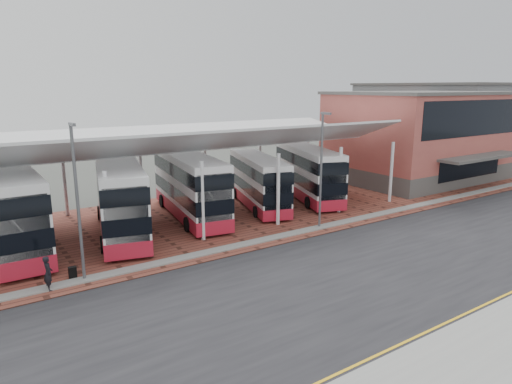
# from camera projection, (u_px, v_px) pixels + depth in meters

# --- Properties ---
(ground) EXTENTS (140.00, 140.00, 0.00)m
(ground) POSITION_uv_depth(u_px,v_px,m) (367.00, 262.00, 25.95)
(ground) COLOR #454742
(road) EXTENTS (120.00, 14.00, 0.02)m
(road) POSITION_uv_depth(u_px,v_px,m) (381.00, 267.00, 25.14)
(road) COLOR black
(road) RESTS_ON ground
(forecourt) EXTENTS (72.00, 16.00, 0.06)m
(forecourt) POSITION_uv_depth(u_px,v_px,m) (265.00, 207.00, 37.53)
(forecourt) COLOR brown
(forecourt) RESTS_ON ground
(north_kerb) EXTENTS (120.00, 0.80, 0.14)m
(north_kerb) POSITION_uv_depth(u_px,v_px,m) (298.00, 232.00, 30.94)
(north_kerb) COLOR gray
(north_kerb) RESTS_ON ground
(yellow_line_near) EXTENTS (120.00, 0.12, 0.01)m
(yellow_line_near) POSITION_uv_depth(u_px,v_px,m) (486.00, 310.00, 20.29)
(yellow_line_near) COLOR gold
(yellow_line_near) RESTS_ON road
(yellow_line_far) EXTENTS (120.00, 0.12, 0.01)m
(yellow_line_far) POSITION_uv_depth(u_px,v_px,m) (479.00, 307.00, 20.53)
(yellow_line_far) COLOR gold
(yellow_line_far) RESTS_ON road
(canopy) EXTENTS (37.00, 11.63, 7.07)m
(canopy) POSITION_uv_depth(u_px,v_px,m) (166.00, 143.00, 32.63)
(canopy) COLOR white
(canopy) RESTS_ON ground
(terminal) EXTENTS (18.40, 14.40, 9.25)m
(terminal) POSITION_uv_depth(u_px,v_px,m) (421.00, 135.00, 48.67)
(terminal) COLOR #514F4C
(terminal) RESTS_ON ground
(warehouse) EXTENTS (30.50, 20.50, 10.25)m
(warehouse) POSITION_uv_depth(u_px,v_px,m) (468.00, 117.00, 70.32)
(warehouse) COLOR slate
(warehouse) RESTS_ON ground
(lamp_west) EXTENTS (0.16, 0.90, 8.07)m
(lamp_west) POSITION_uv_depth(u_px,v_px,m) (77.00, 198.00, 22.41)
(lamp_west) COLOR slate
(lamp_west) RESTS_ON ground
(lamp_east) EXTENTS (0.16, 0.90, 8.07)m
(lamp_east) POSITION_uv_depth(u_px,v_px,m) (321.00, 167.00, 31.12)
(lamp_east) COLOR slate
(lamp_east) RESTS_ON ground
(bus_1) EXTENTS (3.09, 12.03, 4.95)m
(bus_1) POSITION_uv_depth(u_px,v_px,m) (11.00, 209.00, 27.44)
(bus_1) COLOR white
(bus_1) RESTS_ON forecourt
(bus_2) EXTENTS (5.45, 11.99, 4.82)m
(bus_2) POSITION_uv_depth(u_px,v_px,m) (120.00, 198.00, 30.42)
(bus_2) COLOR white
(bus_2) RESTS_ON forecourt
(bus_3) EXTENTS (4.46, 11.76, 4.73)m
(bus_3) POSITION_uv_depth(u_px,v_px,m) (190.00, 186.00, 34.32)
(bus_3) COLOR white
(bus_3) RESTS_ON forecourt
(bus_4) EXTENTS (5.23, 10.31, 4.15)m
(bus_4) POSITION_uv_depth(u_px,v_px,m) (258.00, 182.00, 37.28)
(bus_4) COLOR white
(bus_4) RESTS_ON forecourt
(bus_5) EXTENTS (6.05, 11.15, 4.51)m
(bus_5) POSITION_uv_depth(u_px,v_px,m) (308.00, 173.00, 40.14)
(bus_5) COLOR white
(bus_5) RESTS_ON forecourt
(pedestrian) EXTENTS (0.42, 0.63, 1.73)m
(pedestrian) POSITION_uv_depth(u_px,v_px,m) (48.00, 273.00, 22.03)
(pedestrian) COLOR black
(pedestrian) RESTS_ON forecourt
(suitcase) EXTENTS (0.38, 0.27, 0.65)m
(suitcase) POSITION_uv_depth(u_px,v_px,m) (73.00, 273.00, 23.42)
(suitcase) COLOR black
(suitcase) RESTS_ON forecourt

